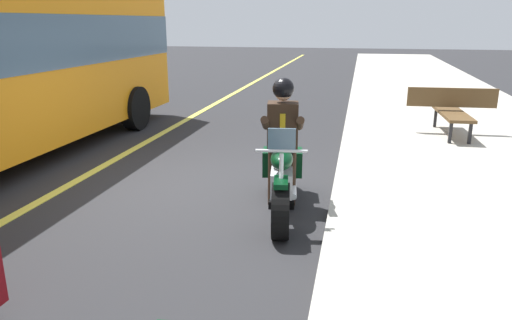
% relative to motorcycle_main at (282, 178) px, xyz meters
% --- Properties ---
extents(ground_plane, '(80.00, 80.00, 0.00)m').
position_rel_motorcycle_main_xyz_m(ground_plane, '(-0.65, -1.36, -0.45)').
color(ground_plane, '#28282B').
extents(lane_center_stripe, '(60.00, 0.16, 0.01)m').
position_rel_motorcycle_main_xyz_m(lane_center_stripe, '(-0.65, -3.36, -0.45)').
color(lane_center_stripe, '#E5DB4C').
rests_on(lane_center_stripe, ground_plane).
extents(motorcycle_main, '(2.22, 0.80, 1.26)m').
position_rel_motorcycle_main_xyz_m(motorcycle_main, '(0.00, 0.00, 0.00)').
color(motorcycle_main, black).
rests_on(motorcycle_main, ground_plane).
extents(rider_main, '(0.68, 0.61, 1.74)m').
position_rel_motorcycle_main_xyz_m(rider_main, '(-0.19, -0.03, 0.58)').
color(rider_main, black).
rests_on(rider_main, ground_plane).
extents(bench_sidewalk, '(1.82, 1.80, 0.95)m').
position_rel_motorcycle_main_xyz_m(bench_sidewalk, '(-4.58, 2.83, 0.26)').
color(bench_sidewalk, brown).
rests_on(bench_sidewalk, sidewalk_curb).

